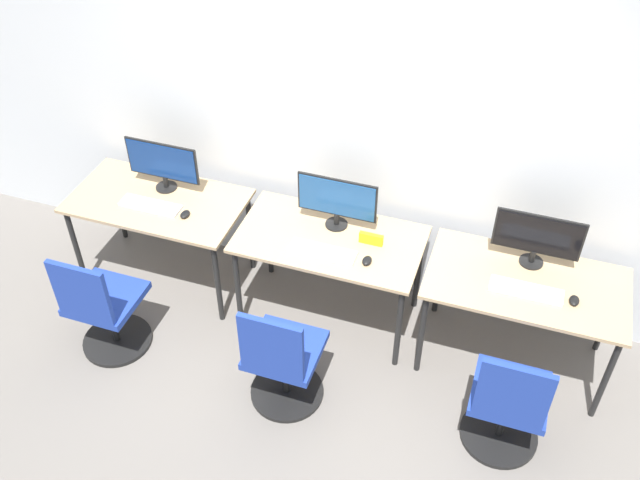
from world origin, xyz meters
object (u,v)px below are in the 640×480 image
monitor_right (538,237)px  keyboard_left (150,206)px  monitor_left (162,163)px  office_chair_left (104,311)px  keyboard_center (322,252)px  keyboard_right (526,290)px  office_chair_right (507,407)px  office_chair_center (282,363)px  mouse_right (574,300)px  mouse_left (185,214)px  mouse_center (367,261)px  monitor_center (337,200)px

monitor_right → keyboard_left: bearing=-173.9°
monitor_left → monitor_right: bearing=0.9°
office_chair_left → keyboard_center: bearing=25.4°
keyboard_center → keyboard_right: size_ratio=1.00×
monitor_left → monitor_right: (2.59, 0.04, 0.00)m
keyboard_right → office_chair_right: 0.72m
office_chair_left → office_chair_right: same height
office_chair_center → mouse_right: office_chair_center is taller
mouse_left → keyboard_right: mouse_left is taller
monitor_right → mouse_center: bearing=-161.1°
keyboard_center → office_chair_right: bearing=-22.2°
mouse_left → monitor_left: bearing=137.8°
office_chair_left → mouse_right: (2.91, 0.70, 0.38)m
monitor_left → mouse_left: (0.28, -0.25, -0.20)m
office_chair_left → office_chair_center: bearing=-1.3°
monitor_right → keyboard_right: (0.00, -0.28, -0.20)m
mouse_left → office_chair_right: office_chair_right is taller
keyboard_left → monitor_center: (1.30, 0.23, 0.20)m
mouse_left → office_chair_center: bearing=-36.0°
keyboard_left → office_chair_right: bearing=-13.1°
office_chair_center → monitor_right: size_ratio=1.65×
monitor_center → monitor_right: 1.30m
keyboard_center → office_chair_center: 0.76m
keyboard_left → keyboard_center: (1.30, -0.07, 0.00)m
office_chair_left → mouse_center: (1.63, 0.64, 0.38)m
monitor_center → monitor_right: (1.30, 0.04, 0.00)m
mouse_left → office_chair_left: bearing=-114.3°
mouse_left → office_chair_right: (2.35, -0.60, -0.38)m
monitor_right → mouse_right: monitor_right is taller
keyboard_center → keyboard_right: bearing=2.9°
office_chair_left → mouse_right: bearing=13.5°
keyboard_left → office_chair_center: size_ratio=0.49×
office_chair_center → mouse_left: bearing=144.0°
office_chair_right → monitor_right: bearing=91.9°
monitor_left → keyboard_left: 0.31m
office_chair_center → mouse_right: (1.62, 0.73, 0.38)m
mouse_left → keyboard_center: mouse_left is taller
keyboard_left → office_chair_left: 0.80m
office_chair_left → office_chair_right: 2.66m
monitor_left → monitor_right: size_ratio=1.00×
mouse_left → office_chair_right: bearing=-14.2°
office_chair_left → keyboard_right: bearing=14.9°
mouse_center → keyboard_right: size_ratio=0.20×
monitor_right → office_chair_right: size_ratio=0.61×
keyboard_left → mouse_left: mouse_left is taller
keyboard_left → office_chair_right: (2.62, -0.61, -0.38)m
keyboard_right → mouse_center: bearing=-176.4°
office_chair_center → mouse_center: bearing=62.9°
monitor_center → mouse_center: bearing=-44.7°
office_chair_right → mouse_right: bearing=67.3°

